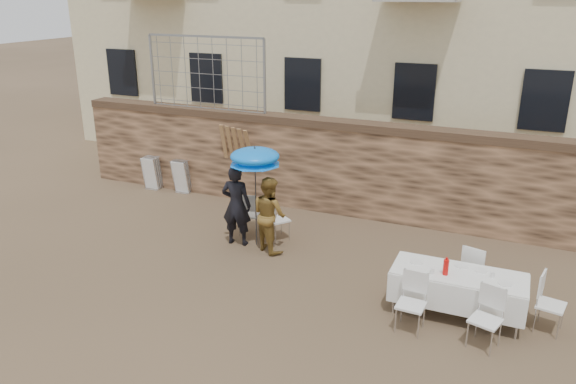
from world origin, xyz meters
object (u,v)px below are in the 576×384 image
at_px(chair_stack_right, 183,175).
at_px(table_chair_back, 475,270).
at_px(couple_chair_left, 249,213).
at_px(couple_chair_right, 278,218).
at_px(woman_dress, 269,214).
at_px(umbrella, 255,159).
at_px(table_chair_front_left, 411,304).
at_px(soda_bottle, 446,267).
at_px(banquet_table, 459,275).
at_px(table_chair_front_right, 486,319).
at_px(chair_stack_left, 155,171).
at_px(table_chair_side, 551,304).
at_px(man_suit, 236,205).

bearing_deg(chair_stack_right, table_chair_back, -18.54).
height_order(couple_chair_left, couple_chair_right, same).
distance_m(woman_dress, umbrella, 1.15).
bearing_deg(table_chair_front_left, soda_bottle, 59.74).
distance_m(umbrella, banquet_table, 4.50).
distance_m(table_chair_front_left, table_chair_front_right, 1.10).
bearing_deg(couple_chair_right, soda_bottle, -167.77).
distance_m(couple_chair_left, table_chair_front_right, 5.62).
xyz_separation_m(banquet_table, table_chair_back, (0.20, 0.80, -0.25)).
relative_size(umbrella, couple_chair_left, 2.07).
bearing_deg(banquet_table, umbrella, 164.68).
bearing_deg(banquet_table, couple_chair_right, 157.69).
xyz_separation_m(couple_chair_left, table_chair_front_left, (4.00, -2.35, 0.00)).
bearing_deg(chair_stack_left, table_chair_side, -18.52).
height_order(umbrella, couple_chair_right, umbrella).
xyz_separation_m(couple_chair_right, banquet_table, (3.90, -1.60, 0.25)).
distance_m(table_chair_front_left, chair_stack_right, 7.97).
relative_size(couple_chair_left, banquet_table, 0.46).
distance_m(table_chair_side, chair_stack_right, 9.41).
relative_size(table_chair_side, chair_stack_left, 1.04).
bearing_deg(soda_bottle, chair_stack_right, 154.11).
height_order(woman_dress, table_chair_front_left, woman_dress).
height_order(soda_bottle, table_chair_side, soda_bottle).
height_order(soda_bottle, chair_stack_left, soda_bottle).
bearing_deg(chair_stack_right, man_suit, -39.22).
bearing_deg(umbrella, table_chair_back, -4.57).
xyz_separation_m(soda_bottle, chair_stack_left, (-8.13, 3.51, -0.45)).
height_order(soda_bottle, table_chair_front_right, soda_bottle).
bearing_deg(table_chair_front_left, couple_chair_right, 147.98).
bearing_deg(couple_chair_left, table_chair_back, 155.27).
bearing_deg(table_chair_back, woman_dress, 12.11).
bearing_deg(table_chair_side, chair_stack_right, 81.04).
height_order(man_suit, table_chair_back, man_suit).
xyz_separation_m(couple_chair_right, table_chair_side, (5.30, -1.50, 0.00)).
xyz_separation_m(man_suit, soda_bottle, (4.40, -1.20, 0.04)).
relative_size(woman_dress, chair_stack_right, 1.71).
relative_size(man_suit, banquet_table, 0.82).
bearing_deg(chair_stack_right, chair_stack_left, 180.00).
relative_size(man_suit, table_chair_side, 1.80).
distance_m(banquet_table, chair_stack_left, 8.99).
bearing_deg(table_chair_side, table_chair_front_right, 144.66).
bearing_deg(table_chair_front_right, table_chair_side, 60.35).
distance_m(couple_chair_left, chair_stack_right, 3.33).
bearing_deg(umbrella, couple_chair_right, 56.31).
height_order(couple_chair_left, table_chair_back, same).
xyz_separation_m(woman_dress, couple_chair_right, (-0.05, 0.55, -0.31)).
bearing_deg(banquet_table, soda_bottle, -143.13).
bearing_deg(banquet_table, woman_dress, 164.73).
height_order(couple_chair_left, soda_bottle, soda_bottle).
relative_size(couple_chair_right, chair_stack_right, 1.04).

